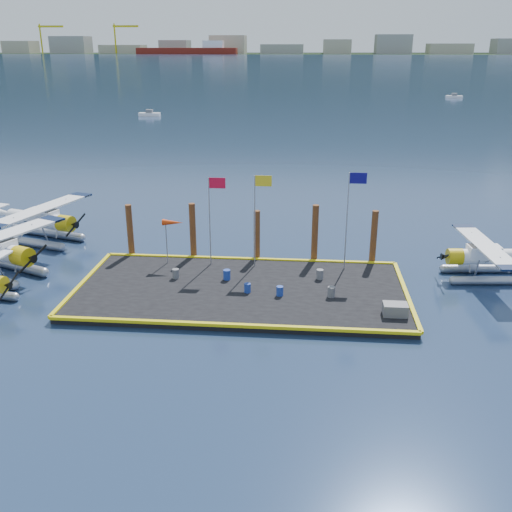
{
  "coord_description": "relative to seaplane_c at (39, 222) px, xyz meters",
  "views": [
    {
      "loc": [
        3.79,
        -31.97,
        14.49
      ],
      "look_at": [
        0.75,
        2.0,
        1.77
      ],
      "focal_mm": 40.0,
      "sensor_mm": 36.0,
      "label": 1
    }
  ],
  "objects": [
    {
      "name": "dock",
      "position": [
        16.65,
        -8.42,
        -1.4
      ],
      "size": [
        20.0,
        10.0,
        0.4
      ],
      "primitive_type": "cube",
      "color": "black",
      "rests_on": "ground"
    },
    {
      "name": "seaplane_d",
      "position": [
        32.42,
        -4.54,
        -0.22
      ],
      "size": [
        8.06,
        8.89,
        3.15
      ],
      "rotation": [
        0.0,
        0.0,
        1.66
      ],
      "color": "#9699A4",
      "rests_on": "ground"
    },
    {
      "name": "dock_bumpers",
      "position": [
        16.65,
        -8.42,
        -1.11
      ],
      "size": [
        20.25,
        10.25,
        0.18
      ],
      "primitive_type": null,
      "color": "yellow",
      "rests_on": "dock"
    },
    {
      "name": "flagpole_yellow",
      "position": [
        17.35,
        -4.62,
        2.92
      ],
      "size": [
        1.14,
        0.08,
        6.2
      ],
      "color": "#9998A1",
      "rests_on": "dock"
    },
    {
      "name": "drum_5",
      "position": [
        15.6,
        -7.18,
        -0.87
      ],
      "size": [
        0.46,
        0.46,
        0.64
      ],
      "primitive_type": "cylinder",
      "color": "#1B3696",
      "rests_on": "dock"
    },
    {
      "name": "piling_1",
      "position": [
        12.65,
        -3.02,
        0.5
      ],
      "size": [
        0.44,
        0.44,
        4.2
      ],
      "primitive_type": "cylinder",
      "color": "#4F2916",
      "rests_on": "ground"
    },
    {
      "name": "far_backdrop",
      "position": [
        256.56,
        1729.1,
        7.85
      ],
      "size": [
        3050.0,
        2050.0,
        810.0
      ],
      "color": "black",
      "rests_on": "ground"
    },
    {
      "name": "drum_3",
      "position": [
        17.11,
        -9.05,
        -0.91
      ],
      "size": [
        0.4,
        0.4,
        0.56
      ],
      "primitive_type": "cylinder",
      "color": "#1B3696",
      "rests_on": "dock"
    },
    {
      "name": "windsock",
      "position": [
        11.63,
        -4.62,
        1.63
      ],
      "size": [
        1.4,
        0.44,
        3.12
      ],
      "color": "#9998A1",
      "rests_on": "dock"
    },
    {
      "name": "piling_0",
      "position": [
        8.15,
        -3.02,
        0.4
      ],
      "size": [
        0.44,
        0.44,
        4.0
      ],
      "primitive_type": "cylinder",
      "color": "#4F2916",
      "rests_on": "ground"
    },
    {
      "name": "piling_4",
      "position": [
        25.15,
        -3.02,
        0.4
      ],
      "size": [
        0.44,
        0.44,
        4.0
      ],
      "primitive_type": "cylinder",
      "color": "#4F2916",
      "rests_on": "ground"
    },
    {
      "name": "flagpole_red",
      "position": [
        14.36,
        -4.62,
        2.8
      ],
      "size": [
        1.14,
        0.08,
        6.0
      ],
      "color": "#9998A1",
      "rests_on": "dock"
    },
    {
      "name": "piling_2",
      "position": [
        17.15,
        -3.02,
        0.3
      ],
      "size": [
        0.44,
        0.44,
        3.8
      ],
      "primitive_type": "cylinder",
      "color": "#4F2916",
      "rests_on": "ground"
    },
    {
      "name": "flagpole_blue",
      "position": [
        23.35,
        -4.62,
        3.09
      ],
      "size": [
        1.14,
        0.08,
        6.5
      ],
      "color": "#9998A1",
      "rests_on": "dock"
    },
    {
      "name": "drum_4",
      "position": [
        21.5,
        -6.57,
        -0.88
      ],
      "size": [
        0.45,
        0.45,
        0.63
      ],
      "primitive_type": "cylinder",
      "color": "#5B5C61",
      "rests_on": "dock"
    },
    {
      "name": "drum_2",
      "position": [
        22.13,
        -9.27,
        -0.88
      ],
      "size": [
        0.45,
        0.45,
        0.63
      ],
      "primitive_type": "cylinder",
      "color": "#5B5C61",
      "rests_on": "dock"
    },
    {
      "name": "seaplane_c",
      "position": [
        0.0,
        0.0,
        0.0
      ],
      "size": [
        9.57,
        10.26,
        3.66
      ],
      "rotation": [
        0.0,
        0.0,
        -1.86
      ],
      "color": "#9699A4",
      "rests_on": "ground"
    },
    {
      "name": "ground",
      "position": [
        16.65,
        -8.42,
        -1.6
      ],
      "size": [
        4000.0,
        4000.0,
        0.0
      ],
      "primitive_type": "plane",
      "color": "#172746",
      "rests_on": "ground"
    },
    {
      "name": "drum_1",
      "position": [
        19.08,
        -9.35,
        -0.91
      ],
      "size": [
        0.41,
        0.41,
        0.58
      ],
      "primitive_type": "cylinder",
      "color": "#1B3696",
      "rests_on": "dock"
    },
    {
      "name": "drum_0",
      "position": [
        12.31,
        -7.24,
        -0.89
      ],
      "size": [
        0.43,
        0.43,
        0.61
      ],
      "primitive_type": "cylinder",
      "color": "#5B5C61",
      "rests_on": "dock"
    },
    {
      "name": "piling_3",
      "position": [
        21.15,
        -3.02,
        0.55
      ],
      "size": [
        0.44,
        0.44,
        4.3
      ],
      "primitive_type": "cylinder",
      "color": "#4F2916",
      "rests_on": "ground"
    },
    {
      "name": "crate",
      "position": [
        25.57,
        -11.39,
        -0.86
      ],
      "size": [
        1.34,
        0.89,
        0.67
      ],
      "primitive_type": "cube",
      "color": "#5B5C61",
      "rests_on": "dock"
    }
  ]
}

